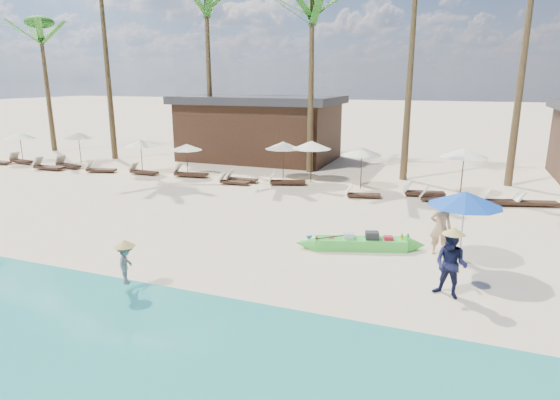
% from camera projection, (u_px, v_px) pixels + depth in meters
% --- Properties ---
extents(ground, '(240.00, 240.00, 0.00)m').
position_uv_depth(ground, '(273.00, 264.00, 13.99)').
color(ground, beige).
rests_on(ground, ground).
extents(wet_sand_strip, '(240.00, 4.50, 0.01)m').
position_uv_depth(wet_sand_strip, '(181.00, 352.00, 9.46)').
color(wet_sand_strip, tan).
rests_on(wet_sand_strip, ground).
extents(green_canoe, '(4.57, 1.74, 0.60)m').
position_uv_depth(green_canoe, '(360.00, 243.00, 15.17)').
color(green_canoe, green).
rests_on(green_canoe, ground).
extents(tourist, '(0.65, 0.43, 1.77)m').
position_uv_depth(tourist, '(440.00, 228.00, 14.56)').
color(tourist, tan).
rests_on(tourist, ground).
extents(vendor_green, '(1.01, 0.90, 1.73)m').
position_uv_depth(vendor_green, '(451.00, 265.00, 11.68)').
color(vendor_green, '#141637').
rests_on(vendor_green, ground).
extents(vendor_yellow, '(0.64, 0.80, 1.09)m').
position_uv_depth(vendor_yellow, '(126.00, 264.00, 12.11)').
color(vendor_yellow, gray).
rests_on(vendor_yellow, ground).
extents(blue_umbrella, '(2.10, 2.10, 2.26)m').
position_uv_depth(blue_umbrella, '(465.00, 199.00, 13.39)').
color(blue_umbrella, '#99999E').
rests_on(blue_umbrella, ground).
extents(resort_parasol_0, '(1.95, 1.95, 2.01)m').
position_uv_depth(resort_parasol_0, '(20.00, 136.00, 30.61)').
color(resort_parasol_0, '#352116').
rests_on(resort_parasol_0, ground).
extents(lounger_0_right, '(2.00, 0.87, 0.66)m').
position_uv_depth(lounger_0_right, '(21.00, 160.00, 30.81)').
color(lounger_0_right, '#352116').
rests_on(lounger_0_right, ground).
extents(resort_parasol_1, '(1.96, 1.96, 2.02)m').
position_uv_depth(resort_parasol_1, '(78.00, 135.00, 30.63)').
color(resort_parasol_1, '#352116').
rests_on(resort_parasol_1, ground).
extents(lounger_1_left, '(2.03, 1.01, 0.66)m').
position_uv_depth(lounger_1_left, '(67.00, 164.00, 29.25)').
color(lounger_1_left, '#352116').
rests_on(lounger_1_left, ground).
extents(lounger_1_right, '(2.04, 0.73, 0.68)m').
position_uv_depth(lounger_1_right, '(47.00, 166.00, 28.58)').
color(lounger_1_right, '#352116').
rests_on(lounger_1_right, ground).
extents(resort_parasol_2, '(1.93, 1.93, 1.99)m').
position_uv_depth(resort_parasol_2, '(141.00, 143.00, 27.16)').
color(resort_parasol_2, '#352116').
rests_on(resort_parasol_2, ground).
extents(lounger_2_left, '(1.88, 0.99, 0.61)m').
position_uv_depth(lounger_2_left, '(99.00, 169.00, 27.81)').
color(lounger_2_left, '#352116').
rests_on(lounger_2_left, ground).
extents(resort_parasol_3, '(1.78, 1.78, 1.83)m').
position_uv_depth(resort_parasol_3, '(187.00, 147.00, 26.52)').
color(resort_parasol_3, '#352116').
rests_on(resort_parasol_3, ground).
extents(lounger_3_left, '(1.81, 0.62, 0.61)m').
position_uv_depth(lounger_3_left, '(142.00, 171.00, 27.21)').
color(lounger_3_left, '#352116').
rests_on(lounger_3_left, ground).
extents(lounger_3_right, '(2.04, 0.83, 0.67)m').
position_uv_depth(lounger_3_right, '(189.00, 173.00, 26.50)').
color(lounger_3_right, '#352116').
rests_on(lounger_3_right, ground).
extents(resort_parasol_4, '(2.01, 2.01, 2.07)m').
position_uv_depth(resort_parasol_4, '(283.00, 145.00, 25.61)').
color(resort_parasol_4, '#352116').
rests_on(resort_parasol_4, ground).
extents(lounger_4_left, '(1.77, 0.63, 0.59)m').
position_uv_depth(lounger_4_left, '(240.00, 179.00, 25.16)').
color(lounger_4_left, '#352116').
rests_on(lounger_4_left, ground).
extents(lounger_4_right, '(1.66, 0.63, 0.55)m').
position_uv_depth(lounger_4_right, '(233.00, 181.00, 24.61)').
color(lounger_4_right, '#352116').
rests_on(lounger_4_right, ground).
extents(resort_parasol_5, '(2.14, 2.14, 2.20)m').
position_uv_depth(resort_parasol_5, '(311.00, 145.00, 24.89)').
color(resort_parasol_5, '#352116').
rests_on(resort_parasol_5, ground).
extents(lounger_5_left, '(2.03, 1.20, 0.66)m').
position_uv_depth(lounger_5_left, '(285.00, 181.00, 24.47)').
color(lounger_5_left, '#352116').
rests_on(lounger_5_left, ground).
extents(resort_parasol_6, '(2.05, 2.05, 2.11)m').
position_uv_depth(resort_parasol_6, '(362.00, 151.00, 23.29)').
color(resort_parasol_6, '#352116').
rests_on(resort_parasol_6, ground).
extents(lounger_6_left, '(1.69, 0.84, 0.55)m').
position_uv_depth(lounger_6_left, '(361.00, 194.00, 21.83)').
color(lounger_6_left, '#352116').
rests_on(lounger_6_left, ground).
extents(lounger_6_right, '(2.02, 1.02, 0.66)m').
position_uv_depth(lounger_6_right, '(422.00, 192.00, 22.11)').
color(lounger_6_right, '#352116').
rests_on(lounger_6_right, ground).
extents(resort_parasol_7, '(2.22, 2.22, 2.28)m').
position_uv_depth(resort_parasol_7, '(464.00, 153.00, 21.78)').
color(resort_parasol_7, '#352116').
rests_on(resort_parasol_7, ground).
extents(lounger_7_left, '(1.72, 0.64, 0.57)m').
position_uv_depth(lounger_7_left, '(437.00, 198.00, 21.01)').
color(lounger_7_left, '#352116').
rests_on(lounger_7_left, ground).
extents(lounger_7_right, '(2.09, 1.15, 0.68)m').
position_uv_depth(lounger_7_right, '(500.00, 201.00, 20.46)').
color(lounger_7_right, '#352116').
rests_on(lounger_7_right, ground).
extents(lounger_8_left, '(1.92, 1.03, 0.62)m').
position_uv_depth(lounger_8_left, '(534.00, 202.00, 20.33)').
color(lounger_8_left, '#352116').
rests_on(lounger_8_left, ground).
extents(palm_0, '(2.08, 2.08, 9.90)m').
position_uv_depth(palm_0, '(42.00, 41.00, 34.52)').
color(palm_0, brown).
rests_on(palm_0, ground).
extents(palm_2, '(2.08, 2.08, 11.33)m').
position_uv_depth(palm_2, '(207.00, 16.00, 28.96)').
color(palm_2, brown).
rests_on(palm_2, ground).
extents(palm_3, '(2.08, 2.08, 10.52)m').
position_uv_depth(palm_3, '(312.00, 20.00, 25.92)').
color(palm_3, brown).
rests_on(palm_3, ground).
extents(pavilion_west, '(10.80, 6.60, 4.30)m').
position_uv_depth(pavilion_west, '(260.00, 127.00, 32.04)').
color(pavilion_west, '#352116').
rests_on(pavilion_west, ground).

